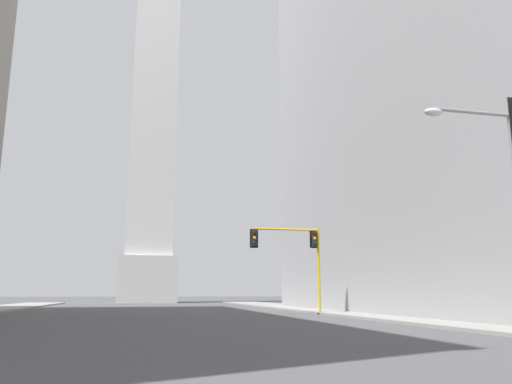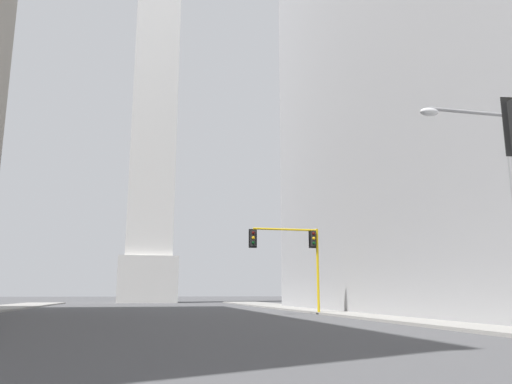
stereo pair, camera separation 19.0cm
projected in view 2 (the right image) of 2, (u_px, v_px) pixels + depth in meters
The scene contains 4 objects.
sidewalk_right at pixel (385, 316), 30.28m from camera, with size 5.00×93.54×0.15m, color gray.
obelisk at pixel (156, 88), 81.83m from camera, with size 8.64×8.64×72.07m.
traffic_light_mid_right at pixel (295, 248), 35.08m from camera, with size 5.15×0.52×5.96m.
street_lamp at pixel (499, 192), 16.22m from camera, with size 3.33×0.36×7.52m.
Camera 2 is at (-0.89, -0.62, 1.48)m, focal length 35.00 mm.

